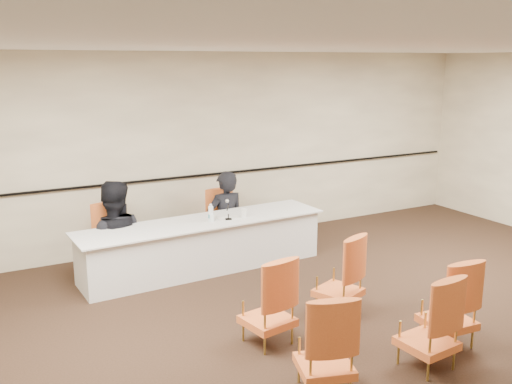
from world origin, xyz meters
TOP-DOWN VIEW (x-y plane):
  - floor at (0.00, 0.00)m, footprint 10.00×10.00m
  - ceiling at (0.00, 0.00)m, footprint 10.00×10.00m
  - wall_back at (0.00, 4.00)m, footprint 10.00×0.04m
  - wall_rail at (0.00, 3.96)m, footprint 9.80×0.04m
  - panel_table at (-0.64, 2.80)m, footprint 3.55×0.97m
  - panelist_main at (-0.04, 3.36)m, footprint 0.63×0.43m
  - panelist_main_chair at (-0.04, 3.36)m, footprint 0.52×0.52m
  - panelist_second at (-1.77, 3.29)m, footprint 1.07×0.94m
  - panelist_second_chair at (-1.77, 3.29)m, footprint 0.52×0.52m
  - papers at (-0.27, 2.75)m, footprint 0.31×0.24m
  - microphone at (-0.31, 2.68)m, footprint 0.15×0.21m
  - water_bottle at (-0.54, 2.76)m, footprint 0.08×0.08m
  - drinking_glass at (-0.54, 2.72)m, footprint 0.07×0.07m
  - coffee_cup at (-0.05, 2.72)m, footprint 0.10×0.10m
  - aud_chair_front_left at (-0.91, 0.52)m, footprint 0.58×0.58m
  - aud_chair_front_mid at (0.17, 0.77)m, footprint 0.65×0.65m
  - aud_chair_back_left at (-0.91, -0.50)m, footprint 0.63×0.63m
  - aud_chair_back_mid at (0.18, -0.62)m, footprint 0.54×0.54m
  - aud_chair_back_right at (0.70, -0.38)m, footprint 0.53×0.53m

SIDE VIEW (x-z plane):
  - floor at x=0.00m, z-range 0.00..0.00m
  - panel_table at x=-0.64m, z-range 0.00..0.70m
  - panelist_second at x=-1.77m, z-range -0.57..1.29m
  - panelist_main at x=-0.04m, z-range -0.43..1.25m
  - panelist_main_chair at x=-0.04m, z-range 0.00..0.95m
  - panelist_second_chair at x=-1.77m, z-range 0.00..0.95m
  - aud_chair_front_left at x=-0.91m, z-range 0.00..0.95m
  - aud_chair_front_mid at x=0.17m, z-range 0.00..0.95m
  - aud_chair_back_left at x=-0.91m, z-range 0.00..0.95m
  - aud_chair_back_mid at x=0.18m, z-range 0.00..0.95m
  - aud_chair_back_right at x=0.70m, z-range 0.00..0.95m
  - papers at x=-0.27m, z-range 0.70..0.71m
  - drinking_glass at x=-0.54m, z-range 0.70..0.80m
  - coffee_cup at x=-0.05m, z-range 0.70..0.83m
  - water_bottle at x=-0.54m, z-range 0.70..0.94m
  - microphone at x=-0.31m, z-range 0.70..0.97m
  - wall_rail at x=0.00m, z-range 1.09..1.11m
  - wall_back at x=0.00m, z-range 0.00..3.00m
  - ceiling at x=0.00m, z-range 3.00..3.00m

